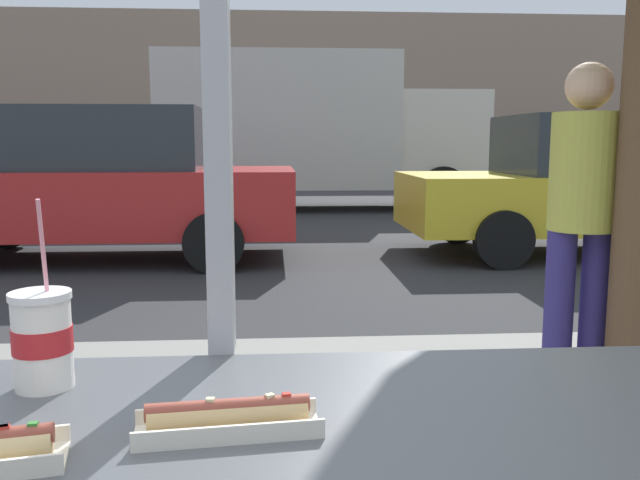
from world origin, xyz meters
TOP-DOWN VIEW (x-y plane):
  - ground_plane at (0.00, 8.00)m, footprint 60.00×60.00m
  - sidewalk_strip at (0.00, 1.60)m, footprint 16.00×2.80m
  - building_facade_far at (0.00, 23.22)m, footprint 28.00×1.20m
  - soda_cup_right at (-0.28, -0.11)m, footprint 0.10×0.10m
  - hotdog_tray_near at (0.04, -0.32)m, footprint 0.27×0.11m
  - parked_car_red at (-1.91, 6.72)m, footprint 4.53×2.06m
  - parked_car_yellow at (4.04, 6.72)m, footprint 4.56×2.06m
  - box_truck at (0.93, 12.52)m, footprint 6.41×2.44m
  - pedestrian at (1.58, 1.88)m, footprint 0.32×0.32m

SIDE VIEW (x-z plane):
  - ground_plane at x=0.00m, z-range 0.00..0.00m
  - sidewalk_strip at x=0.00m, z-range 0.00..0.11m
  - parked_car_yellow at x=4.04m, z-range 0.01..1.69m
  - parked_car_red at x=-1.91m, z-range 0.01..1.76m
  - hotdog_tray_near at x=0.04m, z-range 0.95..1.01m
  - pedestrian at x=1.58m, z-range 0.22..1.85m
  - soda_cup_right at x=-0.28m, z-range 0.88..1.20m
  - box_truck at x=0.93m, z-range 0.12..3.19m
  - building_facade_far at x=0.00m, z-range 0.00..5.80m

